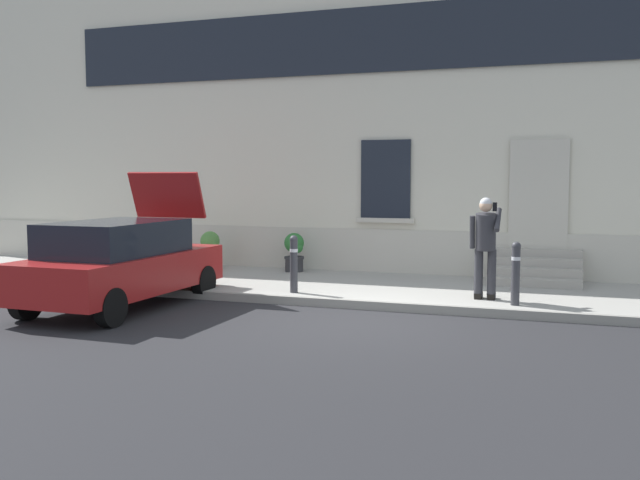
# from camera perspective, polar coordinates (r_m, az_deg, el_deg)

# --- Properties ---
(ground_plane) EXTENTS (80.00, 80.00, 0.00)m
(ground_plane) POSITION_cam_1_polar(r_m,az_deg,el_deg) (11.21, 2.98, -6.47)
(ground_plane) COLOR #232326
(sidewalk) EXTENTS (24.00, 3.60, 0.15)m
(sidewalk) POSITION_cam_1_polar(r_m,az_deg,el_deg) (13.87, 6.23, -3.95)
(sidewalk) COLOR #99968E
(sidewalk) RESTS_ON ground
(curb_edge) EXTENTS (24.00, 0.12, 0.15)m
(curb_edge) POSITION_cam_1_polar(r_m,az_deg,el_deg) (12.09, 4.23, -5.27)
(curb_edge) COLOR gray
(curb_edge) RESTS_ON ground
(building_facade) EXTENTS (24.00, 1.52, 7.50)m
(building_facade) POSITION_cam_1_polar(r_m,az_deg,el_deg) (16.20, 8.39, 10.28)
(building_facade) COLOR beige
(building_facade) RESTS_ON ground
(entrance_stoop) EXTENTS (1.76, 1.28, 0.64)m
(entrance_stoop) POSITION_cam_1_polar(r_m,az_deg,el_deg) (14.80, 16.93, -2.34)
(entrance_stoop) COLOR #9E998E
(entrance_stoop) RESTS_ON sidewalk
(hatchback_car_red) EXTENTS (1.84, 4.09, 2.34)m
(hatchback_car_red) POSITION_cam_1_polar(r_m,az_deg,el_deg) (12.60, -15.68, -1.70)
(hatchback_car_red) COLOR maroon
(hatchback_car_red) RESTS_ON ground
(bollard_near_person) EXTENTS (0.15, 0.15, 1.04)m
(bollard_near_person) POSITION_cam_1_polar(r_m,az_deg,el_deg) (12.02, 15.43, -2.42)
(bollard_near_person) COLOR #333338
(bollard_near_person) RESTS_ON sidewalk
(bollard_far_left) EXTENTS (0.15, 0.15, 1.04)m
(bollard_far_left) POSITION_cam_1_polar(r_m,az_deg,el_deg) (12.87, -2.12, -1.75)
(bollard_far_left) COLOR #333338
(bollard_far_left) RESTS_ON sidewalk
(person_on_phone) EXTENTS (0.51, 0.48, 1.75)m
(person_on_phone) POSITION_cam_1_polar(r_m,az_deg,el_deg) (12.39, 13.14, -0.11)
(person_on_phone) COLOR #2D2D33
(person_on_phone) RESTS_ON sidewalk
(planter_terracotta) EXTENTS (0.44, 0.44, 0.86)m
(planter_terracotta) POSITION_cam_1_polar(r_m,az_deg,el_deg) (16.41, -8.79, -0.71)
(planter_terracotta) COLOR #B25B38
(planter_terracotta) RESTS_ON sidewalk
(planter_charcoal) EXTENTS (0.44, 0.44, 0.86)m
(planter_charcoal) POSITION_cam_1_polar(r_m,az_deg,el_deg) (15.75, -2.07, -0.90)
(planter_charcoal) COLOR #2D2D30
(planter_charcoal) RESTS_ON sidewalk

